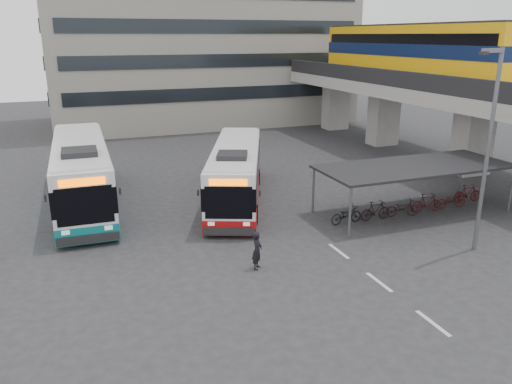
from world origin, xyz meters
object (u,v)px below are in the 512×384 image
object	(u,v)px
pedestrian	(257,250)
bus_teal	(82,174)
bus_main	(236,173)
lamp_post	(488,141)

from	to	relation	value
pedestrian	bus_teal	bearing A→B (deg)	65.76
bus_main	lamp_post	size ratio (longest dim) A/B	1.36
pedestrian	lamp_post	size ratio (longest dim) A/B	0.19
bus_main	lamp_post	xyz separation A→B (m)	(7.34, -10.10, 3.23)
bus_teal	pedestrian	distance (m)	12.35
bus_main	bus_teal	bearing A→B (deg)	-173.87
bus_main	bus_teal	size ratio (longest dim) A/B	0.90
lamp_post	pedestrian	bearing A→B (deg)	156.68
bus_teal	lamp_post	bearing A→B (deg)	-37.66
pedestrian	lamp_post	distance (m)	10.31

